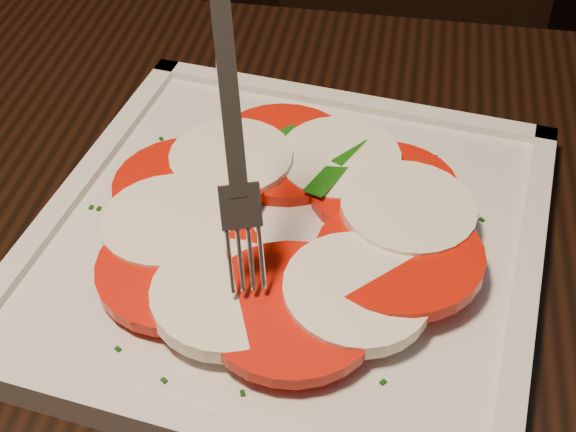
{
  "coord_description": "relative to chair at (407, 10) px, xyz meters",
  "views": [
    {
      "loc": [
        0.02,
        -0.47,
        1.11
      ],
      "look_at": [
        -0.05,
        -0.12,
        0.78
      ],
      "focal_mm": 50.0,
      "sensor_mm": 36.0,
      "label": 1
    }
  ],
  "objects": [
    {
      "name": "fork",
      "position": [
        -0.05,
        -0.74,
        0.34
      ],
      "size": [
        0.06,
        0.09,
        0.18
      ],
      "primitive_type": null,
      "rotation": [
        0.0,
        0.0,
        0.39
      ],
      "color": "white",
      "rests_on": "caprese_salad"
    },
    {
      "name": "plate",
      "position": [
        -0.02,
        -0.72,
        0.22
      ],
      "size": [
        0.33,
        0.33,
        0.01
      ],
      "primitive_type": "cube",
      "rotation": [
        0.0,
        0.0,
        -0.09
      ],
      "color": "silver",
      "rests_on": "table"
    },
    {
      "name": "chair",
      "position": [
        0.0,
        0.0,
        0.0
      ],
      "size": [
        0.42,
        0.42,
        0.93
      ],
      "rotation": [
        0.0,
        0.0,
        -0.0
      ],
      "color": "black",
      "rests_on": "ground"
    },
    {
      "name": "caprese_salad",
      "position": [
        -0.02,
        -0.72,
        0.24
      ],
      "size": [
        0.25,
        0.24,
        0.03
      ],
      "color": "red",
      "rests_on": "plate"
    }
  ]
}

